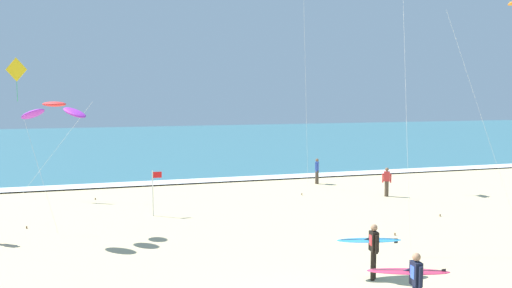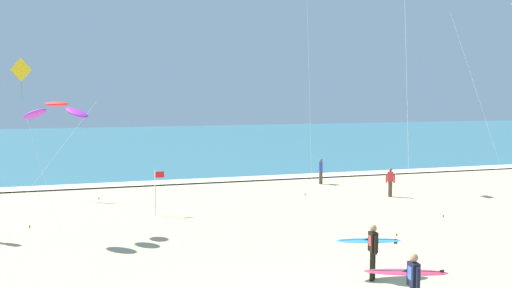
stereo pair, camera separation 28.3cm
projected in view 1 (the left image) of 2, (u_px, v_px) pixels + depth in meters
The scene contains 9 objects.
ocean_water at pixel (127, 143), 63.39m from camera, with size 160.00×60.00×0.08m, color #336B7A.
shoreline_foam at pixel (169, 182), 35.25m from camera, with size 160.00×1.70×0.01m, color white.
surfer_lead at pixel (371, 244), 17.17m from camera, with size 2.16×1.05×1.71m.
surfer_trailing at pixel (412, 276), 14.14m from camera, with size 2.36×1.02×1.71m.
kite_arc_scarlet_mid at pixel (54, 110), 21.87m from camera, with size 2.75×2.94×5.32m.
kite_diamond_golden_low at pixel (18, 74), 30.07m from camera, with size 4.42×2.50×7.53m.
bystander_red_top at pixel (387, 182), 30.75m from camera, with size 0.45×0.31×1.59m.
bystander_blue_top at pixel (317, 171), 35.00m from camera, with size 0.33×0.42×1.59m.
lifeguard_flag at pixel (154, 189), 25.85m from camera, with size 0.45×0.05×2.10m.
Camera 1 is at (-5.57, -12.09, 5.65)m, focal length 39.50 mm.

